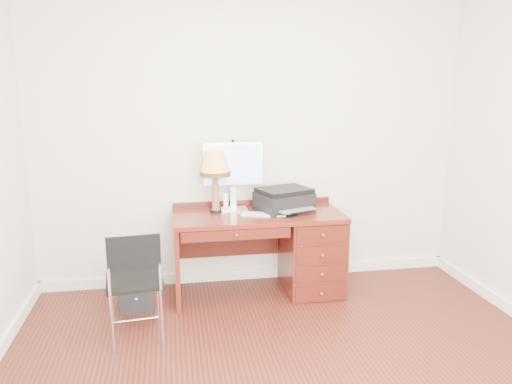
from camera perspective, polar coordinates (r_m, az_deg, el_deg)
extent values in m
plane|color=#3B140D|center=(3.49, 4.58, -20.49)|extent=(4.00, 4.00, 0.00)
plane|color=silver|center=(4.67, -0.49, 5.78)|extent=(4.00, 0.00, 4.00)
cube|color=white|center=(4.98, -0.43, -9.28)|extent=(4.00, 0.03, 0.10)
cube|color=maroon|center=(4.44, 0.27, -2.72)|extent=(1.50, 0.65, 0.04)
cube|color=maroon|center=(4.67, 6.37, -6.87)|extent=(0.50, 0.61, 0.71)
cube|color=maroon|center=(4.49, -9.02, -7.73)|extent=(0.04, 0.61, 0.71)
cube|color=#511810|center=(4.77, -3.21, -5.05)|extent=(0.96, 0.03, 0.39)
cube|color=#511810|center=(4.14, -2.26, -4.89)|extent=(0.91, 0.03, 0.09)
sphere|color=#BF8C3F|center=(4.37, 7.59, -8.29)|extent=(0.03, 0.03, 0.03)
cube|color=silver|center=(4.57, -2.54, -1.95)|extent=(0.24, 0.17, 0.02)
cube|color=silver|center=(4.59, -2.64, -0.52)|extent=(0.05, 0.03, 0.19)
cube|color=silver|center=(4.51, -2.64, 3.27)|extent=(0.54, 0.04, 0.39)
cube|color=#4C8CF2|center=(4.49, -2.60, 3.22)|extent=(0.49, 0.00, 0.34)
cube|color=white|center=(4.38, 0.91, -2.59)|extent=(0.41, 0.23, 0.02)
cylinder|color=black|center=(4.38, 3.46, -2.65)|extent=(0.21, 0.21, 0.01)
ellipsoid|color=white|center=(4.38, 3.47, -2.39)|extent=(0.09, 0.06, 0.04)
cube|color=black|center=(4.53, 3.23, -1.10)|extent=(0.56, 0.49, 0.16)
cube|color=black|center=(4.51, 3.24, 0.16)|extent=(0.53, 0.47, 0.04)
cylinder|color=black|center=(4.50, -4.60, -2.16)|extent=(0.11, 0.11, 0.02)
cone|color=#935D45|center=(4.46, -4.64, 0.03)|extent=(0.07, 0.07, 0.33)
cone|color=gold|center=(4.41, -4.70, 3.45)|extent=(0.27, 0.27, 0.21)
cylinder|color=#593814|center=(4.43, -4.68, 2.13)|extent=(0.27, 0.27, 0.04)
cube|color=white|center=(4.51, -3.44, -2.01)|extent=(0.10, 0.10, 0.04)
cube|color=white|center=(4.49, -3.45, -0.98)|extent=(0.05, 0.06, 0.14)
cylinder|color=black|center=(4.66, 2.60, -1.14)|extent=(0.08, 0.08, 0.10)
cube|color=black|center=(3.84, -13.70, -9.85)|extent=(0.45, 0.45, 0.03)
cube|color=black|center=(3.56, -14.13, -6.78)|extent=(0.37, 0.06, 0.24)
cylinder|color=silver|center=(4.11, -15.84, -11.95)|extent=(0.02, 0.02, 0.46)
cylinder|color=silver|center=(4.08, -10.91, -11.84)|extent=(0.02, 0.02, 0.46)
cylinder|color=silver|center=(3.80, -16.37, -14.09)|extent=(0.02, 0.02, 0.46)
cylinder|color=silver|center=(3.77, -10.98, -13.99)|extent=(0.02, 0.02, 0.46)
cylinder|color=silver|center=(3.61, -16.82, -8.07)|extent=(0.02, 0.02, 0.41)
cylinder|color=silver|center=(3.58, -11.28, -7.93)|extent=(0.02, 0.02, 0.41)
cube|color=black|center=(4.45, -13.68, -10.78)|extent=(0.32, 0.32, 0.33)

